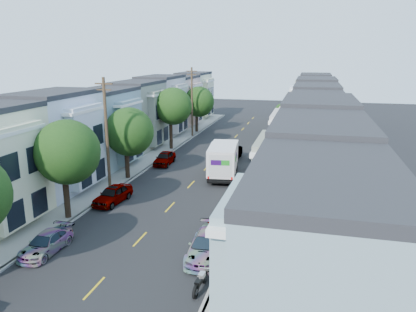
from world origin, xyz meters
TOP-DOWN VIEW (x-y plane):
  - ground at (0.00, 0.00)m, footprint 160.00×160.00m
  - road_slab at (0.00, 15.00)m, footprint 12.00×70.00m
  - curb_left at (-6.05, 15.00)m, footprint 0.30×70.00m
  - curb_right at (6.05, 15.00)m, footprint 0.30×70.00m
  - sidewalk_left at (-7.35, 15.00)m, footprint 2.60×70.00m
  - sidewalk_right at (7.35, 15.00)m, footprint 2.60×70.00m
  - centerline at (0.00, 15.00)m, footprint 0.12×70.00m
  - townhouse_row_left at (-11.15, 15.00)m, footprint 5.00×70.00m
  - townhouse_row_right at (11.15, 15.00)m, footprint 5.00×70.00m
  - tree_b at (-6.30, -4.08)m, footprint 4.70×4.70m
  - tree_c at (-6.30, 6.28)m, footprint 4.70×4.70m
  - tree_d at (-6.30, 19.32)m, footprint 4.70×4.70m
  - tree_e at (-6.30, 31.49)m, footprint 4.70×4.70m
  - tree_far_r at (6.90, 29.40)m, footprint 3.10×3.10m
  - utility_pole_near at (-6.30, 2.00)m, footprint 1.60×0.26m
  - utility_pole_far at (-6.30, 28.00)m, footprint 1.60×0.26m
  - fedex_truck at (2.40, 9.35)m, footprint 2.65×6.87m
  - lead_sedan at (2.09, 16.25)m, footprint 1.58×4.41m
  - parked_left_b at (-4.90, -9.11)m, footprint 1.74×4.07m
  - parked_left_c at (-4.90, -0.21)m, footprint 2.15×4.60m
  - parked_left_d at (-4.90, 12.20)m, footprint 1.90×4.49m
  - parked_right_a at (4.90, -7.18)m, footprint 2.32×4.95m
  - parked_right_b at (4.90, -3.62)m, footprint 1.52×3.86m
  - parked_right_c at (4.90, 17.13)m, footprint 1.52×3.78m
  - parked_right_d at (4.90, 29.11)m, footprint 1.70×4.12m
  - motorcycle at (5.46, -10.75)m, footprint 0.29×2.14m

SIDE VIEW (x-z plane):
  - ground at x=0.00m, z-range 0.00..0.00m
  - centerline at x=0.00m, z-range -0.01..0.01m
  - townhouse_row_left at x=-11.15m, z-range -4.25..4.25m
  - townhouse_row_right at x=11.15m, z-range -4.25..4.25m
  - road_slab at x=0.00m, z-range 0.00..0.02m
  - curb_left at x=-6.05m, z-range 0.00..0.15m
  - curb_right at x=6.05m, z-range 0.00..0.15m
  - sidewalk_left at x=-7.35m, z-range 0.00..0.15m
  - sidewalk_right at x=7.35m, z-range 0.00..0.15m
  - motorcycle at x=5.46m, z-range 0.02..0.87m
  - parked_left_b at x=-4.90m, z-range 0.00..1.22m
  - parked_right_c at x=4.90m, z-range 0.00..1.24m
  - parked_right_b at x=4.90m, z-range 0.00..1.24m
  - parked_right_d at x=4.90m, z-range 0.00..1.32m
  - parked_left_d at x=-4.90m, z-range 0.00..1.43m
  - parked_left_c at x=-4.90m, z-range 0.00..1.44m
  - parked_right_a at x=4.90m, z-range 0.00..1.45m
  - lead_sedan at x=2.09m, z-range 0.00..1.47m
  - fedex_truck at x=2.40m, z-range 0.19..3.49m
  - tree_far_r at x=6.90m, z-range 1.02..6.24m
  - tree_c at x=-6.30m, z-range 1.18..8.28m
  - tree_e at x=-6.30m, z-range 1.21..8.38m
  - utility_pole_near at x=-6.30m, z-range 0.15..10.15m
  - utility_pole_far at x=-6.30m, z-range 0.15..10.15m
  - tree_b at x=-6.30m, z-range 1.39..8.92m
  - tree_d at x=-6.30m, z-range 1.61..9.57m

